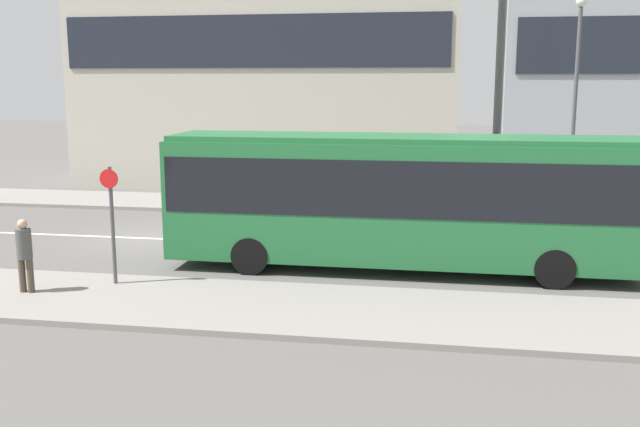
{
  "coord_description": "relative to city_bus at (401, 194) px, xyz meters",
  "views": [
    {
      "loc": [
        8.82,
        -20.46,
        4.85
      ],
      "look_at": [
        5.66,
        -2.09,
        1.36
      ],
      "focal_mm": 40.0,
      "sensor_mm": 36.0,
      "label": 1
    }
  ],
  "objects": [
    {
      "name": "sidewalk_far",
      "position": [
        -7.81,
        8.64,
        -1.93
      ],
      "size": [
        44.0,
        3.5,
        0.13
      ],
      "color": "gray",
      "rests_on": "ground_plane"
    },
    {
      "name": "bus_stop_sign",
      "position": [
        -6.51,
        -2.88,
        -0.25
      ],
      "size": [
        0.44,
        0.12,
        2.77
      ],
      "color": "#4C4C51",
      "rests_on": "sidewalk_near"
    },
    {
      "name": "pedestrian_near_stop",
      "position": [
        -8.16,
        -3.88,
        -0.91
      ],
      "size": [
        0.35,
        0.34,
        1.68
      ],
      "rotation": [
        0.0,
        0.0,
        3.15
      ],
      "color": "#4C4233",
      "rests_on": "sidewalk_near"
    },
    {
      "name": "city_bus",
      "position": [
        0.0,
        0.0,
        0.0
      ],
      "size": [
        12.0,
        2.47,
        3.48
      ],
      "rotation": [
        0.0,
        0.0,
        -0.01
      ],
      "color": "#236B38",
      "rests_on": "ground_plane"
    },
    {
      "name": "ground_plane",
      "position": [
        -7.81,
        2.39,
        -2.0
      ],
      "size": [
        120.0,
        120.0,
        0.0
      ],
      "primitive_type": "plane",
      "color": "#595654"
    },
    {
      "name": "parked_car_0",
      "position": [
        4.79,
        5.86,
        -1.33
      ],
      "size": [
        3.99,
        1.83,
        1.42
      ],
      "color": "#4C5156",
      "rests_on": "ground_plane"
    },
    {
      "name": "lane_centerline",
      "position": [
        -7.81,
        2.39,
        -1.99
      ],
      "size": [
        41.8,
        0.16,
        0.01
      ],
      "color": "silver",
      "rests_on": "ground_plane"
    },
    {
      "name": "sidewalk_near",
      "position": [
        -7.81,
        -3.86,
        -1.93
      ],
      "size": [
        44.0,
        3.5,
        0.13
      ],
      "color": "gray",
      "rests_on": "ground_plane"
    },
    {
      "name": "street_lamp",
      "position": [
        5.5,
        8.03,
        2.67
      ],
      "size": [
        0.36,
        0.36,
        7.52
      ],
      "color": "#4C4C51",
      "rests_on": "sidewalk_far"
    }
  ]
}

